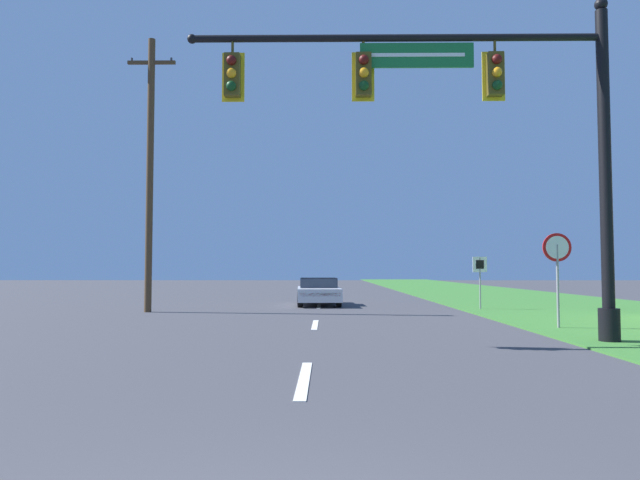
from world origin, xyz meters
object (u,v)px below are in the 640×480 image
object	(u,v)px
signal_mast	(486,126)
route_sign_post	(480,271)
car_ahead	(318,291)
stop_sign	(557,259)
utility_pole_near	(150,170)

from	to	relation	value
signal_mast	route_sign_post	xyz separation A→B (m)	(2.50, 10.00, -3.20)
car_ahead	stop_sign	world-z (taller)	stop_sign
car_ahead	stop_sign	bearing A→B (deg)	-57.11
stop_sign	car_ahead	bearing A→B (deg)	122.89
signal_mast	car_ahead	world-z (taller)	signal_mast
signal_mast	stop_sign	size ratio (longest dim) A/B	3.75
signal_mast	stop_sign	bearing A→B (deg)	47.19
stop_sign	route_sign_post	xyz separation A→B (m)	(-0.13, 7.16, -0.34)
route_sign_post	utility_pole_near	bearing A→B (deg)	-174.15
signal_mast	stop_sign	distance (m)	4.82
car_ahead	utility_pole_near	distance (m)	8.87
utility_pole_near	route_sign_post	bearing A→B (deg)	5.85
car_ahead	utility_pole_near	bearing A→B (deg)	-146.21
car_ahead	utility_pole_near	xyz separation A→B (m)	(-6.25, -4.18, 4.70)
utility_pole_near	stop_sign	bearing A→B (deg)	-24.69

